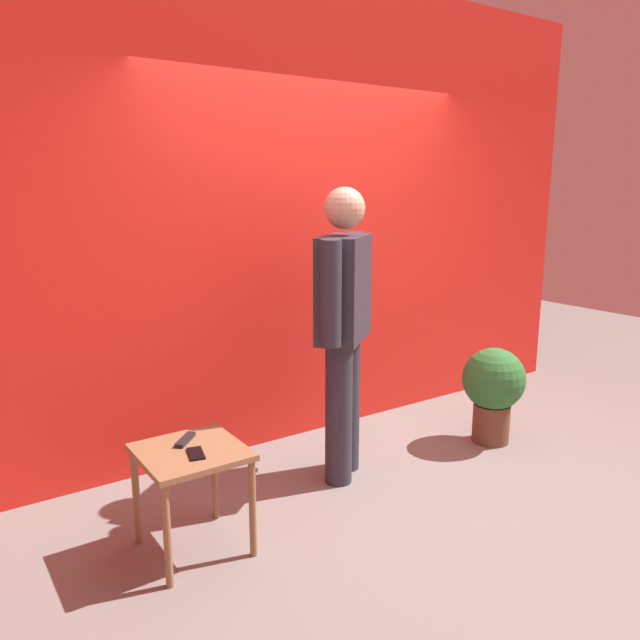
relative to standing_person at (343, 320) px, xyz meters
name	(u,v)px	position (x,y,z in m)	size (l,w,h in m)	color
ground_plane	(429,494)	(0.27, -0.50, -1.00)	(12.00, 12.00, 0.00)	gray
back_wall_red	(311,215)	(0.27, 0.76, 0.59)	(5.26, 0.12, 3.19)	red
standing_person	(343,320)	(0.00, 0.00, 0.00)	(0.62, 0.54, 1.79)	#2D2D38
side_table	(192,466)	(-1.10, -0.24, -0.55)	(0.49, 0.49, 0.54)	olive
cell_phone	(196,454)	(-1.10, -0.31, -0.46)	(0.07, 0.14, 0.01)	black
tv_remote	(185,440)	(-1.09, -0.14, -0.45)	(0.04, 0.17, 0.02)	black
potted_plant	(493,387)	(1.18, -0.19, -0.60)	(0.44, 0.44, 0.69)	brown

